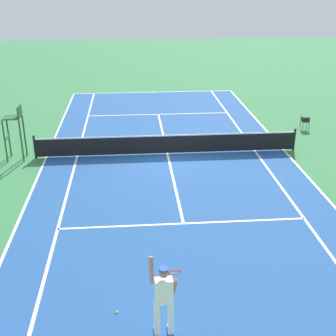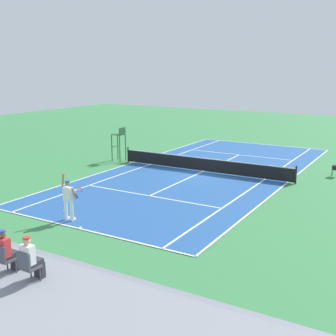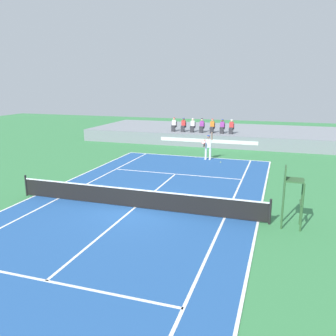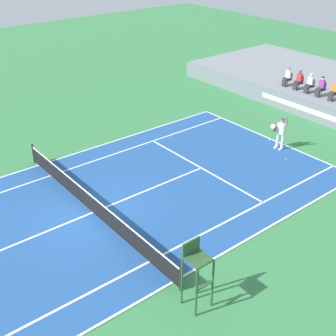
% 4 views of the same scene
% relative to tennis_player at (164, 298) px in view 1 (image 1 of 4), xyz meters
% --- Properties ---
extents(ground_plane, '(80.00, 80.00, 0.00)m').
position_rel_tennis_player_xyz_m(ground_plane, '(-1.02, -11.30, -0.99)').
color(ground_plane, '#387F47').
extents(court, '(11.08, 23.88, 0.03)m').
position_rel_tennis_player_xyz_m(court, '(-1.02, -11.30, -0.98)').
color(court, '#235193').
rests_on(court, ground).
extents(net, '(11.98, 0.10, 1.07)m').
position_rel_tennis_player_xyz_m(net, '(-1.02, -11.30, -0.47)').
color(net, black).
rests_on(net, ground).
extents(tennis_player, '(0.76, 0.66, 2.08)m').
position_rel_tennis_player_xyz_m(tennis_player, '(0.00, 0.00, 0.00)').
color(tennis_player, white).
rests_on(tennis_player, ground).
extents(tennis_ball, '(0.07, 0.07, 0.07)m').
position_rel_tennis_player_xyz_m(tennis_ball, '(1.10, -0.75, -0.96)').
color(tennis_ball, '#D1E533').
rests_on(tennis_ball, ground).
extents(umpire_chair, '(0.77, 0.77, 2.44)m').
position_rel_tennis_player_xyz_m(umpire_chair, '(5.66, -11.30, 0.56)').
color(umpire_chair, '#2D562D').
rests_on(umpire_chair, ground).
extents(ball_hopper, '(0.36, 0.36, 0.70)m').
position_rel_tennis_player_xyz_m(ball_hopper, '(-8.62, -14.32, -0.42)').
color(ball_hopper, black).
rests_on(ball_hopper, ground).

